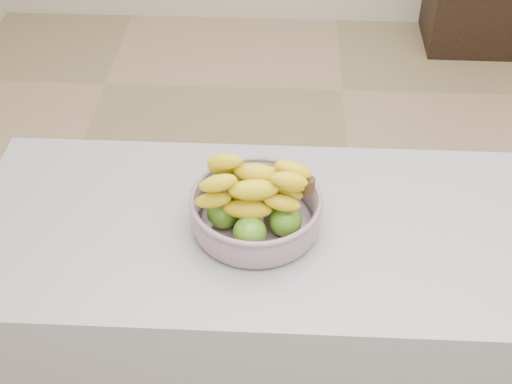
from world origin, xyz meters
TOP-DOWN VIEW (x-y plane):
  - ground at (0.00, 0.00)m, footprint 4.00×4.00m
  - counter at (0.00, -0.74)m, footprint 2.00×0.60m
  - fruit_bowl at (-0.35, -0.74)m, footprint 0.29×0.29m

SIDE VIEW (x-z plane):
  - ground at x=0.00m, z-range 0.00..0.00m
  - counter at x=0.00m, z-range 0.00..0.90m
  - fruit_bowl at x=-0.35m, z-range 0.87..1.04m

